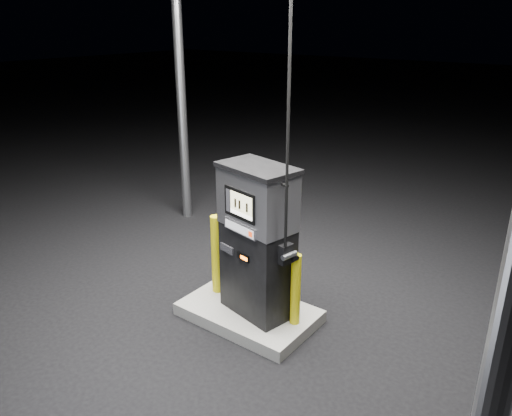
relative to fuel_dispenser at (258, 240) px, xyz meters
The scene contains 5 objects.
ground 1.09m from the fuel_dispenser, behind, with size 80.00×80.00×0.00m, color black.
pump_island 1.01m from the fuel_dispenser, behind, with size 1.60×1.00×0.15m, color slate.
fuel_dispenser is the anchor object (origin of this frame).
bollard_left 0.81m from the fuel_dispenser, behind, with size 0.14×0.14×1.03m, color #C6BA0B.
bollard_right 0.71m from the fuel_dispenser, ahead, with size 0.12×0.12×0.87m, color #C6BA0B.
Camera 1 is at (3.23, -4.14, 3.45)m, focal length 35.00 mm.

